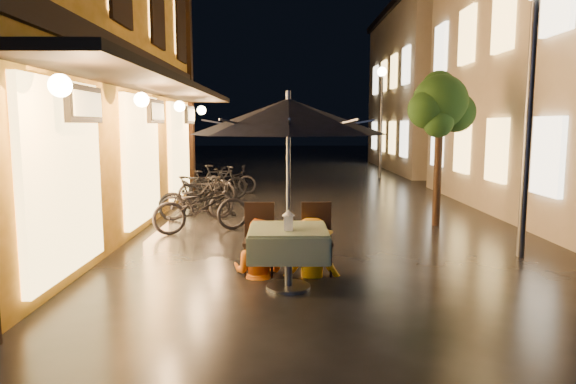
{
  "coord_description": "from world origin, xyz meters",
  "views": [
    {
      "loc": [
        -0.71,
        -5.84,
        2.05
      ],
      "look_at": [
        -0.66,
        1.03,
        1.15
      ],
      "focal_mm": 32.0,
      "sensor_mm": 36.0,
      "label": 1
    }
  ],
  "objects_px": {
    "bicycle_0": "(201,207)",
    "person_yellow": "(312,220)",
    "person_orange": "(258,220)",
    "streetlamp_near": "(532,67)",
    "patio_umbrella": "(288,117)",
    "table_lantern": "(288,219)",
    "cafe_table": "(288,243)"
  },
  "relations": [
    {
      "from": "bicycle_0",
      "to": "person_yellow",
      "type": "bearing_deg",
      "value": -168.27
    },
    {
      "from": "person_yellow",
      "to": "person_orange",
      "type": "bearing_deg",
      "value": -0.75
    },
    {
      "from": "streetlamp_near",
      "to": "patio_umbrella",
      "type": "xyz_separation_m",
      "value": [
        -3.66,
        -1.57,
        -0.77
      ]
    },
    {
      "from": "patio_umbrella",
      "to": "person_orange",
      "type": "distance_m",
      "value": 1.56
    },
    {
      "from": "streetlamp_near",
      "to": "person_yellow",
      "type": "height_order",
      "value": "streetlamp_near"
    },
    {
      "from": "person_yellow",
      "to": "patio_umbrella",
      "type": "bearing_deg",
      "value": 61.02
    },
    {
      "from": "table_lantern",
      "to": "person_yellow",
      "type": "bearing_deg",
      "value": 66.2
    },
    {
      "from": "person_yellow",
      "to": "cafe_table",
      "type": "bearing_deg",
      "value": 61.02
    },
    {
      "from": "table_lantern",
      "to": "bicycle_0",
      "type": "height_order",
      "value": "table_lantern"
    },
    {
      "from": "patio_umbrella",
      "to": "person_yellow",
      "type": "relative_size",
      "value": 1.59
    },
    {
      "from": "patio_umbrella",
      "to": "table_lantern",
      "type": "height_order",
      "value": "patio_umbrella"
    },
    {
      "from": "table_lantern",
      "to": "person_yellow",
      "type": "distance_m",
      "value": 0.82
    },
    {
      "from": "patio_umbrella",
      "to": "person_orange",
      "type": "xyz_separation_m",
      "value": [
        -0.41,
        0.59,
        -1.38
      ]
    },
    {
      "from": "patio_umbrella",
      "to": "table_lantern",
      "type": "relative_size",
      "value": 9.84
    },
    {
      "from": "table_lantern",
      "to": "bicycle_0",
      "type": "distance_m",
      "value": 3.95
    },
    {
      "from": "table_lantern",
      "to": "person_orange",
      "type": "xyz_separation_m",
      "value": [
        -0.41,
        0.75,
        -0.15
      ]
    },
    {
      "from": "table_lantern",
      "to": "streetlamp_near",
      "type": "bearing_deg",
      "value": 25.18
    },
    {
      "from": "person_orange",
      "to": "bicycle_0",
      "type": "relative_size",
      "value": 0.82
    },
    {
      "from": "streetlamp_near",
      "to": "bicycle_0",
      "type": "relative_size",
      "value": 2.27
    },
    {
      "from": "patio_umbrella",
      "to": "streetlamp_near",
      "type": "bearing_deg",
      "value": 23.15
    },
    {
      "from": "person_orange",
      "to": "bicycle_0",
      "type": "height_order",
      "value": "person_orange"
    },
    {
      "from": "streetlamp_near",
      "to": "table_lantern",
      "type": "relative_size",
      "value": 16.92
    },
    {
      "from": "cafe_table",
      "to": "person_yellow",
      "type": "xyz_separation_m",
      "value": [
        0.32,
        0.58,
        0.18
      ]
    },
    {
      "from": "streetlamp_near",
      "to": "bicycle_0",
      "type": "height_order",
      "value": "streetlamp_near"
    },
    {
      "from": "cafe_table",
      "to": "patio_umbrella",
      "type": "bearing_deg",
      "value": 180.0
    },
    {
      "from": "streetlamp_near",
      "to": "bicycle_0",
      "type": "bearing_deg",
      "value": 160.77
    },
    {
      "from": "person_orange",
      "to": "cafe_table",
      "type": "bearing_deg",
      "value": 144.86
    },
    {
      "from": "patio_umbrella",
      "to": "person_orange",
      "type": "relative_size",
      "value": 1.6
    },
    {
      "from": "person_orange",
      "to": "bicycle_0",
      "type": "bearing_deg",
      "value": -46.57
    },
    {
      "from": "person_orange",
      "to": "person_yellow",
      "type": "relative_size",
      "value": 0.99
    },
    {
      "from": "cafe_table",
      "to": "person_yellow",
      "type": "distance_m",
      "value": 0.69
    },
    {
      "from": "patio_umbrella",
      "to": "bicycle_0",
      "type": "bearing_deg",
      "value": 115.61
    }
  ]
}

